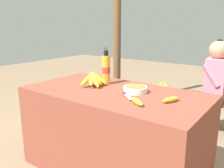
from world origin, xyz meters
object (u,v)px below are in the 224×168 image
wooden_bench (192,101)px  seated_vendor (211,81)px  loose_banana_front (137,101)px  loose_banana_side (171,99)px  water_bottle (106,69)px  knife (126,95)px  banana_bunch_ripe (94,79)px  banana_bunch_green (164,86)px  serving_bowl (135,89)px  support_post_near (117,25)px

wooden_bench → seated_vendor: seated_vendor is taller
loose_banana_front → loose_banana_side: size_ratio=1.01×
water_bottle → seated_vendor: bearing=58.6°
knife → banana_bunch_ripe: bearing=-154.0°
water_bottle → banana_bunch_green: bearing=85.9°
serving_bowl → wooden_bench: serving_bowl is taller
water_bottle → loose_banana_side: 0.71m
loose_banana_front → support_post_near: support_post_near is taller
knife → support_post_near: size_ratio=0.07×
wooden_bench → support_post_near: 1.55m
banana_bunch_ripe → banana_bunch_green: 1.26m
loose_banana_front → knife: size_ratio=0.93×
banana_bunch_green → support_post_near: (-0.89, 0.21, 0.75)m
loose_banana_front → knife: (-0.16, 0.11, -0.01)m
seated_vendor → knife: bearing=70.9°
loose_banana_front → support_post_near: (-1.32, 1.63, 0.50)m
serving_bowl → knife: size_ratio=1.17×
loose_banana_side → support_post_near: 2.14m
serving_bowl → water_bottle: size_ratio=0.58×
loose_banana_front → banana_bunch_ripe: bearing=159.4°
support_post_near → knife: bearing=-52.6°
serving_bowl → wooden_bench: size_ratio=0.13×
loose_banana_front → wooden_bench: (-0.07, 1.42, -0.39)m
water_bottle → support_post_near: size_ratio=0.13×
loose_banana_side → support_post_near: bearing=135.7°
serving_bowl → water_bottle: water_bottle is taller
serving_bowl → support_post_near: bearing=129.9°
wooden_bench → banana_bunch_green: (-0.37, 0.00, 0.13)m
loose_banana_front → banana_bunch_green: bearing=107.0°
loose_banana_side → knife: loose_banana_side is taller
loose_banana_side → banana_bunch_green: loose_banana_side is taller
wooden_bench → support_post_near: size_ratio=0.58×
water_bottle → loose_banana_front: 0.62m
banana_bunch_ripe → loose_banana_front: size_ratio=1.90×
knife → support_post_near: support_post_near is taller
banana_bunch_ripe → water_bottle: bearing=73.6°
loose_banana_front → seated_vendor: bearing=84.6°
banana_bunch_ripe → seated_vendor: (0.68, 1.18, -0.15)m
loose_banana_side → seated_vendor: 1.21m
wooden_bench → banana_bunch_green: banana_bunch_green is taller
loose_banana_front → seated_vendor: size_ratio=0.14×
wooden_bench → banana_bunch_green: 0.39m
water_bottle → seated_vendor: (0.65, 1.06, -0.22)m
banana_bunch_ripe → serving_bowl: bearing=5.7°
water_bottle → loose_banana_front: (0.52, -0.33, -0.12)m
banana_bunch_ripe → knife: 0.40m
support_post_near → loose_banana_side: bearing=-44.3°
banana_bunch_ripe → seated_vendor: 1.37m
banana_bunch_ripe → water_bottle: size_ratio=0.88×
support_post_near → water_bottle: bearing=-58.3°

